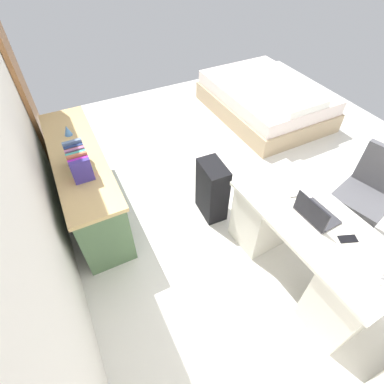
{
  "coord_description": "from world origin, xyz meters",
  "views": [
    {
      "loc": [
        -2.11,
        1.73,
        2.55
      ],
      "look_at": [
        -0.41,
        0.88,
        0.6
      ],
      "focal_mm": 27.86,
      "sensor_mm": 36.0,
      "label": 1
    }
  ],
  "objects_px": {
    "desk": "(306,247)",
    "office_chair": "(364,199)",
    "suitcase_black": "(212,190)",
    "cell_phone_near_laptop": "(348,239)",
    "credenza": "(86,182)",
    "bed": "(265,100)",
    "computer_mouse": "(294,194)",
    "figurine_small": "(67,130)",
    "laptop": "(315,213)"
  },
  "relations": [
    {
      "from": "bed",
      "to": "laptop",
      "type": "relative_size",
      "value": 5.96
    },
    {
      "from": "laptop",
      "to": "computer_mouse",
      "type": "height_order",
      "value": "laptop"
    },
    {
      "from": "desk",
      "to": "suitcase_black",
      "type": "xyz_separation_m",
      "value": [
        1.01,
        0.36,
        -0.04
      ]
    },
    {
      "from": "desk",
      "to": "laptop",
      "type": "bearing_deg",
      "value": -0.45
    },
    {
      "from": "credenza",
      "to": "laptop",
      "type": "bearing_deg",
      "value": -136.97
    },
    {
      "from": "office_chair",
      "to": "computer_mouse",
      "type": "relative_size",
      "value": 9.4
    },
    {
      "from": "desk",
      "to": "bed",
      "type": "height_order",
      "value": "desk"
    },
    {
      "from": "suitcase_black",
      "to": "cell_phone_near_laptop",
      "type": "distance_m",
      "value": 1.36
    },
    {
      "from": "desk",
      "to": "credenza",
      "type": "bearing_deg",
      "value": 42.06
    },
    {
      "from": "figurine_small",
      "to": "office_chair",
      "type": "bearing_deg",
      "value": -128.22
    },
    {
      "from": "suitcase_black",
      "to": "desk",
      "type": "bearing_deg",
      "value": -157.44
    },
    {
      "from": "office_chair",
      "to": "credenza",
      "type": "height_order",
      "value": "office_chair"
    },
    {
      "from": "suitcase_black",
      "to": "computer_mouse",
      "type": "bearing_deg",
      "value": -147.76
    },
    {
      "from": "desk",
      "to": "office_chair",
      "type": "bearing_deg",
      "value": -79.31
    },
    {
      "from": "office_chair",
      "to": "cell_phone_near_laptop",
      "type": "distance_m",
      "value": 0.92
    },
    {
      "from": "suitcase_black",
      "to": "computer_mouse",
      "type": "distance_m",
      "value": 0.89
    },
    {
      "from": "suitcase_black",
      "to": "laptop",
      "type": "bearing_deg",
      "value": -156.36
    },
    {
      "from": "cell_phone_near_laptop",
      "to": "desk",
      "type": "bearing_deg",
      "value": 42.47
    },
    {
      "from": "desk",
      "to": "suitcase_black",
      "type": "relative_size",
      "value": 2.21
    },
    {
      "from": "bed",
      "to": "figurine_small",
      "type": "relative_size",
      "value": 17.43
    },
    {
      "from": "office_chair",
      "to": "figurine_small",
      "type": "relative_size",
      "value": 8.55
    },
    {
      "from": "bed",
      "to": "laptop",
      "type": "xyz_separation_m",
      "value": [
        -2.38,
        1.39,
        0.53
      ]
    },
    {
      "from": "credenza",
      "to": "cell_phone_near_laptop",
      "type": "height_order",
      "value": "credenza"
    },
    {
      "from": "laptop",
      "to": "figurine_small",
      "type": "relative_size",
      "value": 2.92
    },
    {
      "from": "figurine_small",
      "to": "bed",
      "type": "bearing_deg",
      "value": -82.1
    },
    {
      "from": "desk",
      "to": "cell_phone_near_laptop",
      "type": "height_order",
      "value": "cell_phone_near_laptop"
    },
    {
      "from": "credenza",
      "to": "suitcase_black",
      "type": "relative_size",
      "value": 2.7
    },
    {
      "from": "figurine_small",
      "to": "computer_mouse",
      "type": "bearing_deg",
      "value": -138.03
    },
    {
      "from": "computer_mouse",
      "to": "laptop",
      "type": "bearing_deg",
      "value": 170.98
    },
    {
      "from": "desk",
      "to": "credenza",
      "type": "xyz_separation_m",
      "value": [
        1.68,
        1.51,
        -0.0
      ]
    },
    {
      "from": "office_chair",
      "to": "laptop",
      "type": "relative_size",
      "value": 2.92
    },
    {
      "from": "credenza",
      "to": "computer_mouse",
      "type": "bearing_deg",
      "value": -131.43
    },
    {
      "from": "office_chair",
      "to": "desk",
      "type": "bearing_deg",
      "value": 100.69
    },
    {
      "from": "desk",
      "to": "office_chair",
      "type": "relative_size",
      "value": 1.57
    },
    {
      "from": "suitcase_black",
      "to": "figurine_small",
      "type": "bearing_deg",
      "value": 51.22
    },
    {
      "from": "bed",
      "to": "desk",
      "type": "bearing_deg",
      "value": 150.23
    },
    {
      "from": "office_chair",
      "to": "figurine_small",
      "type": "height_order",
      "value": "office_chair"
    },
    {
      "from": "figurine_small",
      "to": "desk",
      "type": "bearing_deg",
      "value": -143.3
    },
    {
      "from": "credenza",
      "to": "computer_mouse",
      "type": "xyz_separation_m",
      "value": [
        -1.36,
        -1.54,
        0.36
      ]
    },
    {
      "from": "office_chair",
      "to": "suitcase_black",
      "type": "relative_size",
      "value": 1.41
    },
    {
      "from": "cell_phone_near_laptop",
      "to": "office_chair",
      "type": "bearing_deg",
      "value": -42.34
    },
    {
      "from": "bed",
      "to": "figurine_small",
      "type": "bearing_deg",
      "value": 97.9
    },
    {
      "from": "cell_phone_near_laptop",
      "to": "suitcase_black",
      "type": "bearing_deg",
      "value": 41.35
    },
    {
      "from": "office_chair",
      "to": "bed",
      "type": "distance_m",
      "value": 2.34
    },
    {
      "from": "office_chair",
      "to": "suitcase_black",
      "type": "bearing_deg",
      "value": 55.35
    },
    {
      "from": "suitcase_black",
      "to": "computer_mouse",
      "type": "height_order",
      "value": "computer_mouse"
    },
    {
      "from": "figurine_small",
      "to": "credenza",
      "type": "bearing_deg",
      "value": -179.75
    },
    {
      "from": "office_chair",
      "to": "laptop",
      "type": "height_order",
      "value": "office_chair"
    },
    {
      "from": "office_chair",
      "to": "suitcase_black",
      "type": "xyz_separation_m",
      "value": [
        0.84,
        1.22,
        -0.09
      ]
    },
    {
      "from": "desk",
      "to": "computer_mouse",
      "type": "xyz_separation_m",
      "value": [
        0.32,
        -0.03,
        0.36
      ]
    }
  ]
}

